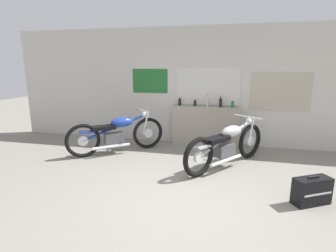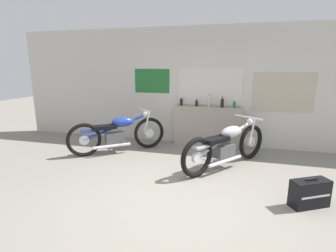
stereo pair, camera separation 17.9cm
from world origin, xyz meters
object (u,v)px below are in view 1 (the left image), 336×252
Objects in this scene: bottle_rightmost at (233,104)px; motorcycle_blue at (117,133)px; bottle_left_center at (195,103)px; hard_case_black at (312,191)px; bottle_center at (207,101)px; bottle_leftmost at (180,102)px; motorcycle_silver at (227,144)px; bottle_right_center at (221,102)px.

motorcycle_blue is (-2.45, -1.01, -0.59)m from bottle_rightmost.
bottle_rightmost is at bearing -2.01° from bottle_left_center.
motorcycle_blue is 3.84m from hard_case_black.
bottle_center is 3.08m from hard_case_black.
bottle_leftmost reaches higher than bottle_rightmost.
motorcycle_blue is (-2.37, 0.28, 0.01)m from motorcycle_silver.
bottle_center is 0.53× the size of hard_case_black.
bottle_left_center is 1.65m from motorcycle_silver.
hard_case_black is at bearing -60.78° from bottle_right_center.
hard_case_black is (1.68, -2.43, -0.89)m from bottle_center.
bottle_leftmost is 0.11× the size of motorcycle_silver.
motorcycle_silver reaches higher than hard_case_black.
bottle_center is at bearing 124.62° from hard_case_black.
bottle_center is 1.15× the size of bottle_right_center.
bottle_leftmost is 1.27× the size of bottle_left_center.
bottle_center is (0.67, -0.08, 0.04)m from bottle_leftmost.
bottle_center reaches higher than bottle_rightmost.
bottle_rightmost is (0.88, -0.03, 0.01)m from bottle_left_center.
hard_case_black is at bearing -44.98° from motorcycle_silver.
bottle_center reaches higher than motorcycle_blue.
bottle_leftmost is at bearing 176.42° from bottle_right_center.
bottle_leftmost is 0.37× the size of hard_case_black.
motorcycle_silver is at bearing 135.02° from hard_case_black.
motorcycle_silver is (1.17, -1.34, -0.61)m from bottle_leftmost.
motorcycle_silver is at bearing -68.30° from bottle_center.
bottle_right_center reaches higher than hard_case_black.
bottle_right_center is 2.94m from hard_case_black.
bottle_leftmost is 0.98m from bottle_right_center.
bottle_center is at bearing 27.42° from motorcycle_blue.
bottle_rightmost is (0.58, 0.04, -0.05)m from bottle_center.
hard_case_black is (1.18, -1.18, -0.24)m from motorcycle_silver.
bottle_right_center reaches higher than motorcycle_silver.
bottle_rightmost is at bearing 3.50° from bottle_center.
bottle_right_center is 0.46× the size of hard_case_black.
bottle_rightmost reaches higher than hard_case_black.
bottle_right_center is at bearing 4.19° from bottle_center.
bottle_leftmost is at bearing 177.79° from bottle_rightmost.
bottle_rightmost is at bearing 2.72° from bottle_right_center.
motorcycle_blue is at bearing -155.48° from bottle_right_center.
bottle_leftmost reaches higher than hard_case_black.
bottle_center is 0.16× the size of motorcycle_silver.
motorcycle_silver is (-0.08, -1.29, -0.60)m from bottle_rightmost.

